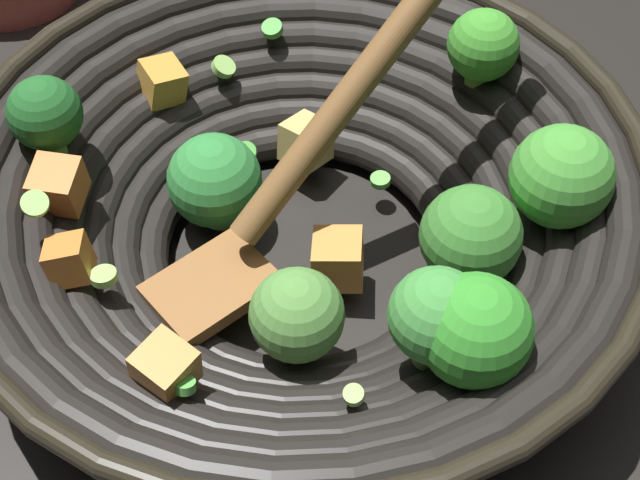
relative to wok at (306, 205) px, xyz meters
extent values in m
plane|color=black|center=(0.00, 0.00, -0.06)|extent=(4.00, 4.00, 0.00)
cylinder|color=black|center=(0.00, 0.00, -0.06)|extent=(0.16, 0.16, 0.01)
torus|color=black|center=(0.00, 0.00, -0.04)|extent=(0.21, 0.21, 0.02)
torus|color=black|center=(0.00, 0.00, -0.03)|extent=(0.25, 0.25, 0.02)
torus|color=black|center=(0.00, 0.00, -0.02)|extent=(0.28, 0.28, 0.02)
torus|color=black|center=(0.00, 0.00, -0.01)|extent=(0.31, 0.31, 0.02)
torus|color=black|center=(0.00, 0.00, 0.00)|extent=(0.34, 0.34, 0.02)
torus|color=black|center=(0.00, 0.00, 0.01)|extent=(0.37, 0.37, 0.02)
torus|color=black|center=(0.00, 0.00, 0.02)|extent=(0.40, 0.40, 0.02)
torus|color=black|center=(0.00, 0.00, 0.03)|extent=(0.42, 0.42, 0.01)
cylinder|color=#74B04F|center=(0.06, 0.02, -0.04)|extent=(0.03, 0.03, 0.02)
sphere|color=#32893C|center=(0.06, 0.02, -0.01)|extent=(0.06, 0.06, 0.06)
cylinder|color=#64A551|center=(0.13, 0.09, 0.01)|extent=(0.02, 0.02, 0.02)
sphere|color=#205F25|center=(0.13, 0.09, 0.04)|extent=(0.04, 0.04, 0.04)
cylinder|color=#579D45|center=(-0.13, 0.01, 0.00)|extent=(0.02, 0.02, 0.02)
sphere|color=#226D1D|center=(-0.13, 0.01, 0.03)|extent=(0.04, 0.04, 0.04)
cylinder|color=#76B33E|center=(-0.06, 0.06, -0.03)|extent=(0.03, 0.03, 0.02)
sphere|color=#579341|center=(-0.06, 0.06, 0.00)|extent=(0.05, 0.05, 0.05)
cylinder|color=#6EB43A|center=(-0.14, 0.01, 0.00)|extent=(0.03, 0.03, 0.02)
sphere|color=green|center=(-0.14, 0.01, 0.03)|extent=(0.06, 0.06, 0.06)
cylinder|color=olive|center=(-0.12, 0.02, 0.00)|extent=(0.03, 0.03, 0.02)
sphere|color=green|center=(-0.12, 0.02, 0.03)|extent=(0.05, 0.05, 0.05)
cylinder|color=#769F43|center=(0.01, -0.15, 0.01)|extent=(0.02, 0.03, 0.02)
sphere|color=green|center=(0.01, -0.15, 0.03)|extent=(0.05, 0.05, 0.05)
cylinder|color=#7FB447|center=(-0.10, -0.10, 0.00)|extent=(0.02, 0.02, 0.02)
sphere|color=green|center=(-0.10, -0.10, 0.03)|extent=(0.06, 0.06, 0.06)
cylinder|color=#7AAA54|center=(-0.09, -0.05, -0.02)|extent=(0.04, 0.04, 0.02)
sphere|color=#3D8332|center=(-0.09, -0.05, 0.01)|extent=(0.06, 0.06, 0.06)
cube|color=#DEB967|center=(0.06, -0.05, -0.02)|extent=(0.03, 0.04, 0.03)
cube|color=gold|center=(0.14, 0.00, 0.00)|extent=(0.03, 0.03, 0.03)
cube|color=#DD8B3F|center=(-0.03, 0.00, -0.02)|extent=(0.04, 0.04, 0.03)
cube|color=orange|center=(-0.10, -0.12, 0.03)|extent=(0.04, 0.04, 0.03)
cube|color=orange|center=(-0.04, 0.13, 0.01)|extent=(0.03, 0.03, 0.03)
cube|color=orange|center=(0.05, 0.13, 0.01)|extent=(0.04, 0.03, 0.03)
cube|color=orange|center=(0.10, 0.11, 0.02)|extent=(0.04, 0.04, 0.03)
cylinder|color=#6BC651|center=(0.00, -0.07, -0.03)|extent=(0.02, 0.02, 0.01)
cylinder|color=#56B247|center=(0.12, -0.08, 0.02)|extent=(0.02, 0.02, 0.01)
cylinder|color=#56B247|center=(0.07, -0.01, -0.02)|extent=(0.02, 0.02, 0.01)
cylinder|color=#99D166|center=(0.08, 0.13, 0.04)|extent=(0.02, 0.02, 0.01)
cylinder|color=#56B247|center=(-0.06, 0.13, 0.01)|extent=(0.02, 0.02, 0.01)
cylinder|color=#99D166|center=(0.12, -0.04, 0.00)|extent=(0.02, 0.02, 0.01)
cylinder|color=#99D166|center=(0.03, 0.12, 0.01)|extent=(0.02, 0.02, 0.01)
cylinder|color=#6BC651|center=(0.06, 0.00, -0.01)|extent=(0.01, 0.01, 0.01)
cylinder|color=#6BC651|center=(-0.06, 0.04, -0.01)|extent=(0.02, 0.02, 0.01)
cylinder|color=#99D166|center=(-0.12, 0.07, 0.01)|extent=(0.01, 0.01, 0.01)
cube|color=brown|center=(0.01, 0.07, -0.02)|extent=(0.05, 0.07, 0.01)
cylinder|color=brown|center=(0.00, -0.06, 0.08)|extent=(0.02, 0.21, 0.17)
camera|label=1|loc=(-0.29, 0.25, 0.43)|focal=54.70mm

